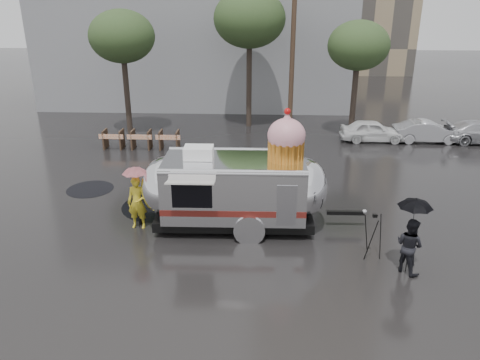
# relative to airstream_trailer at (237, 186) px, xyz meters

# --- Properties ---
(ground) EXTENTS (120.00, 120.00, 0.00)m
(ground) POSITION_rel_airstream_trailer_xyz_m (-0.03, -1.29, -1.52)
(ground) COLOR black
(ground) RESTS_ON ground
(puddles) EXTENTS (9.33, 4.65, 0.01)m
(puddles) POSITION_rel_airstream_trailer_xyz_m (-1.96, 1.52, -1.52)
(puddles) COLOR black
(puddles) RESTS_ON ground
(grey_building) EXTENTS (22.00, 12.00, 13.00)m
(grey_building) POSITION_rel_airstream_trailer_xyz_m (-4.03, 22.71, 4.98)
(grey_building) COLOR slate
(grey_building) RESTS_ON ground
(utility_pole) EXTENTS (1.60, 0.28, 9.00)m
(utility_pole) POSITION_rel_airstream_trailer_xyz_m (2.47, 12.71, 3.10)
(utility_pole) COLOR #473323
(utility_pole) RESTS_ON ground
(tree_left) EXTENTS (3.64, 3.64, 6.95)m
(tree_left) POSITION_rel_airstream_trailer_xyz_m (-7.03, 11.71, 3.96)
(tree_left) COLOR #382D26
(tree_left) RESTS_ON ground
(tree_mid) EXTENTS (4.20, 4.20, 8.03)m
(tree_mid) POSITION_rel_airstream_trailer_xyz_m (-0.03, 13.71, 4.82)
(tree_mid) COLOR #382D26
(tree_mid) RESTS_ON ground
(tree_right) EXTENTS (3.36, 3.36, 6.42)m
(tree_right) POSITION_rel_airstream_trailer_xyz_m (5.97, 11.71, 3.54)
(tree_right) COLOR #382D26
(tree_right) RESTS_ON ground
(barricade_row) EXTENTS (4.30, 0.80, 1.00)m
(barricade_row) POSITION_rel_airstream_trailer_xyz_m (-5.58, 8.68, -1.00)
(barricade_row) COLOR #473323
(barricade_row) RESTS_ON ground
(parked_cars) EXTENTS (13.20, 1.90, 1.50)m
(parked_cars) POSITION_rel_airstream_trailer_xyz_m (11.75, 10.71, -0.80)
(parked_cars) COLOR silver
(parked_cars) RESTS_ON ground
(airstream_trailer) EXTENTS (8.05, 3.13, 4.33)m
(airstream_trailer) POSITION_rel_airstream_trailer_xyz_m (0.00, 0.00, 0.00)
(airstream_trailer) COLOR silver
(airstream_trailer) RESTS_ON ground
(person_left) EXTENTS (0.70, 0.49, 1.89)m
(person_left) POSITION_rel_airstream_trailer_xyz_m (-3.45, -0.31, -0.58)
(person_left) COLOR gold
(person_left) RESTS_ON ground
(umbrella_pink) EXTENTS (1.05, 1.05, 2.27)m
(umbrella_pink) POSITION_rel_airstream_trailer_xyz_m (-3.45, -0.31, 0.39)
(umbrella_pink) COLOR #D88089
(umbrella_pink) RESTS_ON ground
(person_right) EXTENTS (0.87, 0.93, 1.71)m
(person_right) POSITION_rel_airstream_trailer_xyz_m (5.16, -2.73, -0.66)
(person_right) COLOR black
(person_right) RESTS_ON ground
(umbrella_black) EXTENTS (1.19, 1.19, 2.36)m
(umbrella_black) POSITION_rel_airstream_trailer_xyz_m (5.16, -2.73, 0.43)
(umbrella_black) COLOR black
(umbrella_black) RESTS_ON ground
(tripod) EXTENTS (0.57, 0.61, 1.48)m
(tripod) POSITION_rel_airstream_trailer_xyz_m (4.29, -1.94, -0.65)
(tripod) COLOR black
(tripod) RESTS_ON ground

